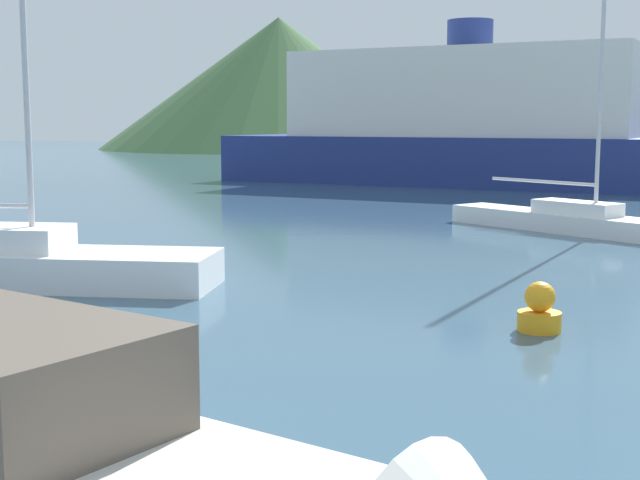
{
  "coord_description": "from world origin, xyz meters",
  "views": [
    {
      "loc": [
        5.75,
        -0.67,
        3.3
      ],
      "look_at": [
        0.33,
        14.0,
        1.2
      ],
      "focal_mm": 50.0,
      "sensor_mm": 36.0,
      "label": 1
    }
  ],
  "objects_px": {
    "sailboat_inner": "(3,262)",
    "sailboat_middle": "(577,218)",
    "ferry_distant": "(468,125)",
    "buoy_marker": "(540,311)"
  },
  "relations": [
    {
      "from": "sailboat_inner",
      "to": "sailboat_middle",
      "type": "distance_m",
      "value": 16.33
    },
    {
      "from": "ferry_distant",
      "to": "buoy_marker",
      "type": "distance_m",
      "value": 34.57
    },
    {
      "from": "buoy_marker",
      "to": "ferry_distant",
      "type": "bearing_deg",
      "value": 102.86
    },
    {
      "from": "ferry_distant",
      "to": "buoy_marker",
      "type": "relative_size",
      "value": 32.96
    },
    {
      "from": "sailboat_inner",
      "to": "ferry_distant",
      "type": "height_order",
      "value": "ferry_distant"
    },
    {
      "from": "sailboat_inner",
      "to": "sailboat_middle",
      "type": "bearing_deg",
      "value": 38.41
    },
    {
      "from": "sailboat_middle",
      "to": "buoy_marker",
      "type": "distance_m",
      "value": 13.08
    },
    {
      "from": "sailboat_middle",
      "to": "ferry_distant",
      "type": "height_order",
      "value": "sailboat_middle"
    },
    {
      "from": "sailboat_inner",
      "to": "ferry_distant",
      "type": "distance_m",
      "value": 33.48
    },
    {
      "from": "sailboat_inner",
      "to": "buoy_marker",
      "type": "distance_m",
      "value": 10.68
    }
  ]
}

